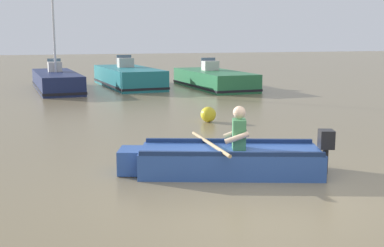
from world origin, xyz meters
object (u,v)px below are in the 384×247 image
object	(u,v)px
rowboat_with_person	(226,159)
moored_boat_teal	(128,78)
moored_boat_green	(214,80)
moored_boat_navy	(57,81)
mooring_buoy	(208,114)

from	to	relation	value
rowboat_with_person	moored_boat_teal	distance (m)	15.41
moored_boat_teal	moored_boat_green	size ratio (longest dim) A/B	1.04
moored_boat_navy	moored_boat_green	size ratio (longest dim) A/B	1.05
moored_boat_teal	mooring_buoy	xyz separation A→B (m)	(0.35, -10.36, -0.21)
moored_boat_navy	moored_boat_teal	distance (m)	3.35
moored_boat_teal	mooring_buoy	distance (m)	10.37
moored_boat_green	mooring_buoy	size ratio (longest dim) A/B	13.27
rowboat_with_person	moored_boat_green	bearing A→B (deg)	70.74
rowboat_with_person	mooring_buoy	world-z (taller)	rowboat_with_person
moored_boat_teal	moored_boat_green	distance (m)	4.07
rowboat_with_person	moored_boat_green	size ratio (longest dim) A/B	0.63
moored_boat_teal	rowboat_with_person	bearing A→B (deg)	-94.08
moored_boat_navy	mooring_buoy	distance (m)	10.47
rowboat_with_person	mooring_buoy	distance (m)	5.21
rowboat_with_person	moored_boat_navy	size ratio (longest dim) A/B	0.60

